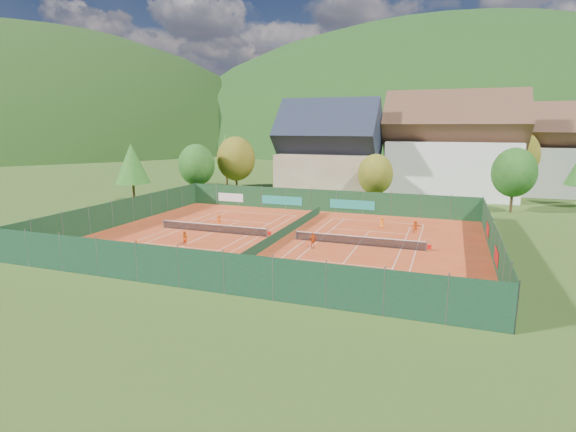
# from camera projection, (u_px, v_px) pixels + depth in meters

# --- Properties ---
(ground) EXTENTS (600.00, 600.00, 0.00)m
(ground) POSITION_uv_depth(u_px,v_px,m) (281.00, 239.00, 46.52)
(ground) COLOR #2E4C17
(ground) RESTS_ON ground
(clay_pad) EXTENTS (40.00, 32.00, 0.01)m
(clay_pad) POSITION_uv_depth(u_px,v_px,m) (281.00, 238.00, 46.52)
(clay_pad) COLOR #BB3E1B
(clay_pad) RESTS_ON ground
(court_markings_left) EXTENTS (11.03, 23.83, 0.00)m
(court_markings_left) POSITION_uv_depth(u_px,v_px,m) (213.00, 232.00, 49.19)
(court_markings_left) COLOR white
(court_markings_left) RESTS_ON ground
(court_markings_right) EXTENTS (11.03, 23.83, 0.00)m
(court_markings_right) POSITION_uv_depth(u_px,v_px,m) (358.00, 245.00, 43.84)
(court_markings_right) COLOR white
(court_markings_right) RESTS_ON ground
(tennis_net_left) EXTENTS (13.30, 0.10, 1.02)m
(tennis_net_left) POSITION_uv_depth(u_px,v_px,m) (214.00, 228.00, 49.04)
(tennis_net_left) COLOR #59595B
(tennis_net_left) RESTS_ON ground
(tennis_net_right) EXTENTS (13.30, 0.10, 1.02)m
(tennis_net_right) POSITION_uv_depth(u_px,v_px,m) (360.00, 240.00, 43.69)
(tennis_net_right) COLOR #59595B
(tennis_net_right) RESTS_ON ground
(court_divider) EXTENTS (0.03, 28.80, 1.00)m
(court_divider) POSITION_uv_depth(u_px,v_px,m) (281.00, 234.00, 46.42)
(court_divider) COLOR #133620
(court_divider) RESTS_ON ground
(fence_north) EXTENTS (40.00, 0.10, 3.00)m
(fence_north) POSITION_uv_depth(u_px,v_px,m) (320.00, 201.00, 61.12)
(fence_north) COLOR #153A1E
(fence_north) RESTS_ON ground
(fence_south) EXTENTS (40.00, 0.04, 3.00)m
(fence_south) POSITION_uv_depth(u_px,v_px,m) (201.00, 270.00, 31.48)
(fence_south) COLOR #12321F
(fence_south) RESTS_ON ground
(fence_west) EXTENTS (0.04, 32.00, 3.00)m
(fence_west) POSITION_uv_depth(u_px,v_px,m) (123.00, 212.00, 52.91)
(fence_west) COLOR #14371D
(fence_west) RESTS_ON ground
(fence_east) EXTENTS (0.09, 32.00, 3.00)m
(fence_east) POSITION_uv_depth(u_px,v_px,m) (493.00, 241.00, 39.59)
(fence_east) COLOR #13361D
(fence_east) RESTS_ON ground
(chalet) EXTENTS (16.20, 12.00, 16.00)m
(chalet) POSITION_uv_depth(u_px,v_px,m) (329.00, 156.00, 73.87)
(chalet) COLOR #C6AF8B
(chalet) RESTS_ON ground
(hotel_block_a) EXTENTS (21.60, 11.00, 17.25)m
(hotel_block_a) POSITION_uv_depth(u_px,v_px,m) (452.00, 152.00, 72.90)
(hotel_block_a) COLOR silver
(hotel_block_a) RESTS_ON ground
(hotel_block_b) EXTENTS (17.28, 10.00, 15.50)m
(hotel_block_b) POSITION_uv_depth(u_px,v_px,m) (539.00, 155.00, 75.75)
(hotel_block_b) COLOR silver
(hotel_block_b) RESTS_ON ground
(tree_west_front) EXTENTS (5.72, 5.72, 8.69)m
(tree_west_front) POSITION_uv_depth(u_px,v_px,m) (197.00, 165.00, 71.25)
(tree_west_front) COLOR #402C17
(tree_west_front) RESTS_ON ground
(tree_west_mid) EXTENTS (6.44, 6.44, 9.78)m
(tree_west_mid) POSITION_uv_depth(u_px,v_px,m) (236.00, 159.00, 75.31)
(tree_west_mid) COLOR #442718
(tree_west_mid) RESTS_ON ground
(tree_west_back) EXTENTS (5.60, 5.60, 10.00)m
(tree_west_back) POSITION_uv_depth(u_px,v_px,m) (226.00, 152.00, 84.56)
(tree_west_back) COLOR #4C2E1B
(tree_west_back) RESTS_ON ground
(tree_center) EXTENTS (5.01, 5.01, 7.60)m
(tree_center) POSITION_uv_depth(u_px,v_px,m) (375.00, 174.00, 63.87)
(tree_center) COLOR #452818
(tree_center) RESTS_ON ground
(tree_east_front) EXTENTS (5.72, 5.72, 8.69)m
(tree_east_front) POSITION_uv_depth(u_px,v_px,m) (514.00, 173.00, 59.56)
(tree_east_front) COLOR #483219
(tree_east_front) RESTS_ON ground
(tree_west_side) EXTENTS (5.04, 5.04, 9.00)m
(tree_west_side) POSITION_uv_depth(u_px,v_px,m) (132.00, 163.00, 65.75)
(tree_west_side) COLOR #4B311A
(tree_west_side) RESTS_ON ground
(tree_east_back) EXTENTS (7.15, 7.15, 10.86)m
(tree_east_back) POSITION_uv_depth(u_px,v_px,m) (516.00, 155.00, 73.37)
(tree_east_back) COLOR #462919
(tree_east_back) RESTS_ON ground
(mountain_backdrop) EXTENTS (820.00, 530.00, 242.00)m
(mountain_backdrop) POSITION_uv_depth(u_px,v_px,m) (470.00, 216.00, 259.98)
(mountain_backdrop) COLOR black
(mountain_backdrop) RESTS_ON ground
(ball_hopper) EXTENTS (0.34, 0.34, 0.80)m
(ball_hopper) POSITION_uv_depth(u_px,v_px,m) (379.00, 282.00, 31.87)
(ball_hopper) COLOR slate
(ball_hopper) RESTS_ON ground
(loose_ball_0) EXTENTS (0.07, 0.07, 0.07)m
(loose_ball_0) POSITION_uv_depth(u_px,v_px,m) (150.00, 243.00, 44.61)
(loose_ball_0) COLOR #CCD833
(loose_ball_0) RESTS_ON ground
(loose_ball_1) EXTENTS (0.07, 0.07, 0.07)m
(loose_ball_1) POSITION_uv_depth(u_px,v_px,m) (327.00, 270.00, 36.28)
(loose_ball_1) COLOR #CCD833
(loose_ball_1) RESTS_ON ground
(loose_ball_2) EXTENTS (0.07, 0.07, 0.07)m
(loose_ball_2) POSITION_uv_depth(u_px,v_px,m) (308.00, 226.00, 52.00)
(loose_ball_2) COLOR #CCD833
(loose_ball_2) RESTS_ON ground
(player_left_near) EXTENTS (0.64, 0.53, 1.51)m
(player_left_near) POSITION_uv_depth(u_px,v_px,m) (137.00, 248.00, 39.94)
(player_left_near) COLOR #FE5516
(player_left_near) RESTS_ON ground
(player_left_mid) EXTENTS (0.76, 0.63, 1.42)m
(player_left_mid) POSITION_uv_depth(u_px,v_px,m) (185.00, 239.00, 43.54)
(player_left_mid) COLOR #E45914
(player_left_mid) RESTS_ON ground
(player_left_far) EXTENTS (0.96, 0.59, 1.44)m
(player_left_far) POSITION_uv_depth(u_px,v_px,m) (219.00, 221.00, 51.87)
(player_left_far) COLOR #E85214
(player_left_far) RESTS_ON ground
(player_right_near) EXTENTS (0.95, 0.86, 1.56)m
(player_right_near) POSITION_uv_depth(u_px,v_px,m) (313.00, 240.00, 42.64)
(player_right_near) COLOR #D04A12
(player_right_near) RESTS_ON ground
(player_right_far_a) EXTENTS (0.70, 0.49, 1.34)m
(player_right_far_a) POSITION_uv_depth(u_px,v_px,m) (382.00, 222.00, 51.06)
(player_right_far_a) COLOR orange
(player_right_far_a) RESTS_ON ground
(player_right_far_b) EXTENTS (1.35, 0.67, 1.39)m
(player_right_far_b) POSITION_uv_depth(u_px,v_px,m) (415.00, 227.00, 48.83)
(player_right_far_b) COLOR orange
(player_right_far_b) RESTS_ON ground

